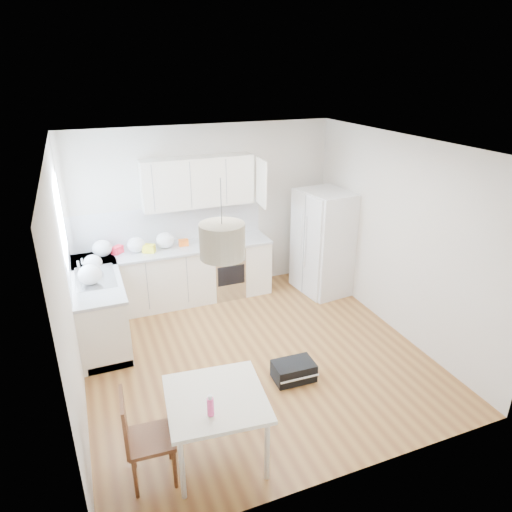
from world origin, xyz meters
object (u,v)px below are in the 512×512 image
Objects in this scene: gym_bag at (294,371)px; refrigerator at (325,242)px; dining_table at (216,403)px; dining_chair at (151,437)px.

refrigerator is at bearing 54.80° from gym_bag.
gym_bag is at bearing 39.39° from dining_table.
dining_chair is 1.95× the size of gym_bag.
refrigerator is 2.58m from gym_bag.
gym_bag is (1.81, 0.82, -0.36)m from dining_chair.
dining_table reaches higher than gym_bag.
dining_chair is (-3.31, -2.79, -0.37)m from refrigerator.
dining_table is at bearing -144.56° from gym_bag.
dining_table is at bearing 6.34° from dining_chair.
gym_bag is at bearing 28.16° from dining_chair.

